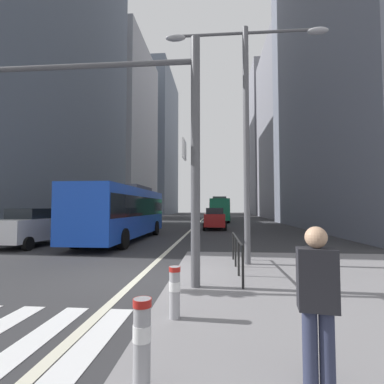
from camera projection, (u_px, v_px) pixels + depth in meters
name	position (u px, v px, depth m)	size (l,w,h in m)	color
ground_plane	(193.00, 228.00, 27.88)	(160.00, 160.00, 0.00)	#303033
median_island	(360.00, 291.00, 6.53)	(9.00, 10.00, 0.15)	gray
lane_centre_line	(199.00, 222.00, 37.83)	(0.20, 80.00, 0.01)	beige
office_tower_left_mid	(122.00, 132.00, 55.24)	(10.10, 20.08, 33.22)	#9E9EA3
office_tower_left_far	(154.00, 145.00, 84.04)	(11.27, 25.58, 41.12)	slate
office_tower_right_mid	(293.00, 131.00, 54.32)	(10.89, 18.89, 33.11)	gray
office_tower_right_far	(270.00, 142.00, 77.65)	(10.26, 16.82, 39.62)	gray
city_bus_blue_oncoming	(124.00, 210.00, 17.26)	(2.77, 11.04, 3.40)	blue
sedan_white_oncoming	(32.00, 227.00, 14.74)	(2.16, 4.36, 1.94)	silver
city_bus_red_receding	(219.00, 208.00, 40.16)	(2.73, 11.01, 3.40)	#198456
car_oncoming_mid	(148.00, 216.00, 31.86)	(2.09, 4.03, 1.94)	#232838
car_receding_near	(215.00, 218.00, 25.85)	(2.08, 4.59, 1.94)	maroon
car_receding_far	(218.00, 212.00, 63.57)	(2.14, 4.62, 1.94)	silver
traffic_signal_gantry	(107.00, 121.00, 6.99)	(6.48, 0.65, 6.00)	#515156
street_lamp_post	(246.00, 110.00, 9.55)	(5.50, 0.32, 8.00)	#56565B
bollard_front	(142.00, 339.00, 2.92)	(0.20, 0.20, 0.91)	#99999E
bollard_left	(175.00, 289.00, 4.77)	(0.20, 0.20, 0.85)	#99999E
pedestrian_railing	(237.00, 246.00, 8.32)	(0.06, 3.70, 0.98)	black
pedestrian_waiting	(317.00, 300.00, 2.89)	(0.41, 0.30, 1.66)	#2D334C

